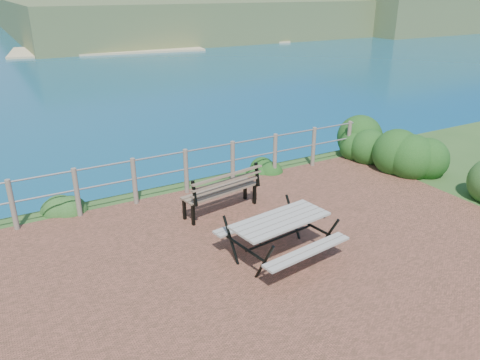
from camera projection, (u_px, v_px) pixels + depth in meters
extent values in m
cube|color=brown|center=(269.00, 266.00, 7.62)|extent=(10.00, 7.00, 0.12)
cylinder|color=#6B5B4C|center=(12.00, 205.00, 8.56)|extent=(0.10, 0.10, 1.00)
cylinder|color=#6B5B4C|center=(77.00, 192.00, 9.08)|extent=(0.10, 0.10, 1.00)
cylinder|color=#6B5B4C|center=(134.00, 181.00, 9.61)|extent=(0.10, 0.10, 1.00)
cylinder|color=#6B5B4C|center=(186.00, 171.00, 10.13)|extent=(0.10, 0.10, 1.00)
cylinder|color=#6B5B4C|center=(233.00, 162.00, 10.65)|extent=(0.10, 0.10, 1.00)
cylinder|color=#6B5B4C|center=(275.00, 154.00, 11.17)|extent=(0.10, 0.10, 1.00)
cylinder|color=#6B5B4C|center=(313.00, 147.00, 11.69)|extent=(0.10, 0.10, 1.00)
cylinder|color=#6B5B4C|center=(349.00, 140.00, 12.21)|extent=(0.10, 0.10, 1.00)
cylinder|color=slate|center=(185.00, 152.00, 9.95)|extent=(9.40, 0.04, 0.04)
cylinder|color=slate|center=(186.00, 169.00, 10.11)|extent=(9.40, 0.04, 0.04)
cube|color=#43572B|center=(278.00, 8.00, 242.48)|extent=(260.00, 180.00, 12.00)
cube|color=#43572B|center=(421.00, 0.00, 235.86)|extent=(160.00, 120.00, 20.00)
cube|color=beige|center=(383.00, 34.00, 171.65)|extent=(209.53, 114.73, 0.50)
cube|color=gray|center=(280.00, 220.00, 7.61)|extent=(1.74, 0.90, 0.04)
cube|color=gray|center=(280.00, 235.00, 7.71)|extent=(1.68, 0.46, 0.04)
cube|color=gray|center=(280.00, 235.00, 7.71)|extent=(1.68, 0.46, 0.04)
cylinder|color=black|center=(280.00, 238.00, 7.73)|extent=(1.42, 0.23, 0.04)
cube|color=brown|center=(220.00, 191.00, 9.28)|extent=(1.69, 0.67, 0.04)
cube|color=brown|center=(220.00, 177.00, 9.17)|extent=(1.64, 0.39, 0.38)
cube|color=black|center=(221.00, 201.00, 9.37)|extent=(0.06, 0.07, 0.45)
cube|color=black|center=(221.00, 201.00, 9.37)|extent=(0.06, 0.07, 0.45)
cube|color=black|center=(221.00, 201.00, 9.37)|extent=(0.06, 0.07, 0.45)
cube|color=black|center=(221.00, 201.00, 9.37)|extent=(0.06, 0.07, 0.45)
ellipsoid|color=#164013|center=(403.00, 171.00, 11.56)|extent=(1.32, 1.32, 1.88)
ellipsoid|color=#164013|center=(365.00, 156.00, 12.62)|extent=(1.24, 1.24, 1.76)
ellipsoid|color=#24481B|center=(62.00, 208.00, 9.62)|extent=(0.80, 0.80, 0.55)
ellipsoid|color=#164013|center=(260.00, 171.00, 11.56)|extent=(0.68, 0.68, 0.39)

